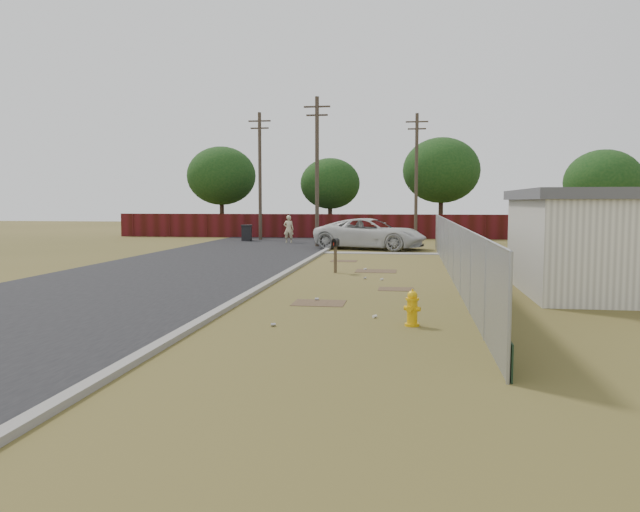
% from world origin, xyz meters
% --- Properties ---
extents(ground, '(120.00, 120.00, 0.00)m').
position_xyz_m(ground, '(0.00, 0.00, 0.00)').
color(ground, brown).
rests_on(ground, ground).
extents(street, '(15.10, 60.00, 0.12)m').
position_xyz_m(street, '(-6.76, 8.05, 0.02)').
color(street, black).
rests_on(street, ground).
extents(chainlink_fence, '(0.10, 27.06, 2.02)m').
position_xyz_m(chainlink_fence, '(3.12, 1.03, 0.80)').
color(chainlink_fence, '#919399').
rests_on(chainlink_fence, ground).
extents(privacy_fence, '(30.00, 0.12, 1.80)m').
position_xyz_m(privacy_fence, '(-6.00, 25.00, 0.90)').
color(privacy_fence, '#4B1013').
rests_on(privacy_fence, ground).
extents(utility_poles, '(12.60, 8.24, 9.00)m').
position_xyz_m(utility_poles, '(-3.67, 20.67, 4.69)').
color(utility_poles, '#45372E').
rests_on(utility_poles, ground).
extents(houses, '(9.30, 17.24, 3.10)m').
position_xyz_m(houses, '(9.70, 3.13, 1.56)').
color(houses, silver).
rests_on(houses, ground).
extents(horizon_trees, '(33.32, 31.94, 7.78)m').
position_xyz_m(horizon_trees, '(0.84, 23.56, 4.63)').
color(horizon_trees, '#382519').
rests_on(horizon_trees, ground).
extents(fire_hydrant, '(0.43, 0.43, 0.82)m').
position_xyz_m(fire_hydrant, '(1.68, -7.77, 0.39)').
color(fire_hydrant, '#E0AA0B').
rests_on(fire_hydrant, ground).
extents(mailbox, '(0.26, 0.58, 1.33)m').
position_xyz_m(mailbox, '(-1.22, 2.22, 1.05)').
color(mailbox, brown).
rests_on(mailbox, ground).
extents(pickup_truck, '(6.94, 4.53, 1.78)m').
position_xyz_m(pickup_truck, '(-0.65, 14.52, 0.89)').
color(pickup_truck, silver).
rests_on(pickup_truck, ground).
extents(pedestrian, '(0.69, 0.47, 1.84)m').
position_xyz_m(pedestrian, '(-6.34, 18.95, 0.92)').
color(pedestrian, beige).
rests_on(pedestrian, ground).
extents(trash_bin, '(0.84, 0.83, 1.13)m').
position_xyz_m(trash_bin, '(-9.65, 20.65, 0.58)').
color(trash_bin, black).
rests_on(trash_bin, ground).
extents(scattered_litter, '(2.28, 11.74, 0.07)m').
position_xyz_m(scattered_litter, '(-0.15, -2.64, 0.04)').
color(scattered_litter, silver).
rests_on(scattered_litter, ground).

